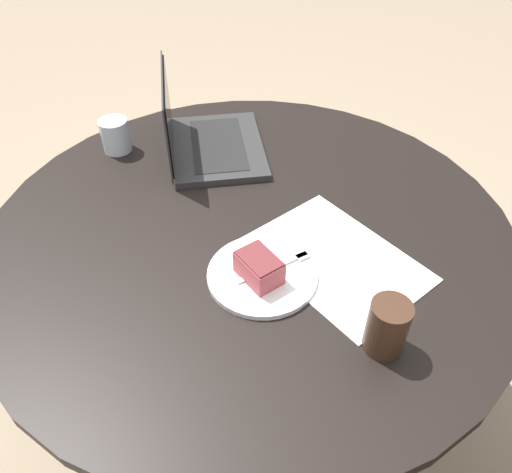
% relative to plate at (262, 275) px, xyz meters
% --- Properties ---
extents(ground_plane, '(12.00, 12.00, 0.00)m').
position_rel_plate_xyz_m(ground_plane, '(-0.10, 0.13, -0.72)').
color(ground_plane, gray).
extents(dining_table, '(1.22, 1.22, 0.71)m').
position_rel_plate_xyz_m(dining_table, '(-0.10, 0.13, -0.13)').
color(dining_table, black).
rests_on(dining_table, ground_plane).
extents(paper_document, '(0.44, 0.38, 0.00)m').
position_rel_plate_xyz_m(paper_document, '(0.12, 0.12, -0.00)').
color(paper_document, white).
rests_on(paper_document, dining_table).
extents(plate, '(0.23, 0.23, 0.01)m').
position_rel_plate_xyz_m(plate, '(0.00, 0.00, 0.00)').
color(plate, white).
rests_on(plate, dining_table).
extents(cake_slice, '(0.11, 0.10, 0.06)m').
position_rel_plate_xyz_m(cake_slice, '(-0.00, -0.01, 0.03)').
color(cake_slice, '#B74C51').
rests_on(cake_slice, plate).
extents(fork, '(0.11, 0.16, 0.00)m').
position_rel_plate_xyz_m(fork, '(0.02, 0.04, 0.01)').
color(fork, silver).
rests_on(fork, plate).
extents(coffee_glass, '(0.07, 0.07, 0.11)m').
position_rel_plate_xyz_m(coffee_glass, '(0.27, -0.05, 0.05)').
color(coffee_glass, '#3D2619').
rests_on(coffee_glass, dining_table).
extents(water_glass, '(0.08, 0.08, 0.09)m').
position_rel_plate_xyz_m(water_glass, '(-0.58, 0.24, 0.04)').
color(water_glass, silver).
rests_on(water_glass, dining_table).
extents(laptop, '(0.40, 0.42, 0.22)m').
position_rel_plate_xyz_m(laptop, '(-0.36, 0.35, 0.03)').
color(laptop, '#2D2D2D').
rests_on(laptop, dining_table).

